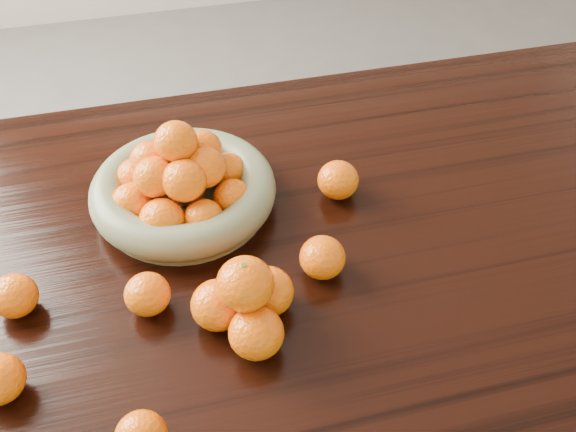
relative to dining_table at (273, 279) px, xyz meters
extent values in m
cube|color=black|center=(0.00, 0.00, 0.07)|extent=(2.00, 1.00, 0.04)
cube|color=black|center=(0.93, 0.43, -0.31)|extent=(0.08, 0.08, 0.71)
cylinder|color=gray|center=(-0.13, 0.13, 0.10)|extent=(0.30, 0.30, 0.01)
torus|color=gray|center=(-0.13, 0.13, 0.13)|extent=(0.33, 0.33, 0.06)
ellipsoid|color=orange|center=(-0.05, 0.16, 0.14)|extent=(0.07, 0.07, 0.06)
ellipsoid|color=orange|center=(-0.09, 0.21, 0.14)|extent=(0.08, 0.08, 0.07)
ellipsoid|color=orange|center=(-0.15, 0.22, 0.14)|extent=(0.08, 0.08, 0.07)
ellipsoid|color=orange|center=(-0.21, 0.18, 0.14)|extent=(0.07, 0.07, 0.07)
ellipsoid|color=orange|center=(-0.22, 0.11, 0.14)|extent=(0.07, 0.07, 0.07)
ellipsoid|color=orange|center=(-0.17, 0.05, 0.14)|extent=(0.08, 0.08, 0.07)
ellipsoid|color=orange|center=(-0.11, 0.04, 0.14)|extent=(0.07, 0.07, 0.06)
ellipsoid|color=orange|center=(-0.05, 0.08, 0.14)|extent=(0.07, 0.07, 0.06)
ellipsoid|color=orange|center=(-0.12, 0.13, 0.14)|extent=(0.07, 0.07, 0.07)
ellipsoid|color=orange|center=(-0.09, 0.16, 0.19)|extent=(0.07, 0.07, 0.07)
ellipsoid|color=orange|center=(-0.13, 0.19, 0.18)|extent=(0.07, 0.07, 0.06)
ellipsoid|color=orange|center=(-0.18, 0.16, 0.19)|extent=(0.07, 0.07, 0.07)
ellipsoid|color=orange|center=(-0.17, 0.11, 0.19)|extent=(0.07, 0.07, 0.07)
ellipsoid|color=orange|center=(-0.13, 0.08, 0.19)|extent=(0.08, 0.08, 0.07)
ellipsoid|color=orange|center=(-0.09, 0.11, 0.19)|extent=(0.08, 0.08, 0.07)
ellipsoid|color=orange|center=(-0.13, 0.14, 0.23)|extent=(0.07, 0.07, 0.07)
ellipsoid|color=orange|center=(-0.07, -0.20, 0.13)|extent=(0.08, 0.08, 0.08)
ellipsoid|color=orange|center=(-0.04, -0.13, 0.13)|extent=(0.08, 0.08, 0.08)
ellipsoid|color=orange|center=(-0.11, -0.14, 0.13)|extent=(0.08, 0.08, 0.08)
ellipsoid|color=orange|center=(-0.07, -0.16, 0.19)|extent=(0.08, 0.08, 0.08)
ellipsoid|color=orange|center=(-0.21, -0.09, 0.12)|extent=(0.07, 0.07, 0.07)
ellipsoid|color=orange|center=(-0.41, -0.04, 0.12)|extent=(0.07, 0.07, 0.07)
ellipsoid|color=orange|center=(0.15, 0.10, 0.12)|extent=(0.08, 0.08, 0.07)
ellipsoid|color=orange|center=(0.07, -0.08, 0.12)|extent=(0.07, 0.07, 0.07)
camera|label=1|loc=(-0.16, -0.74, 0.88)|focal=40.00mm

